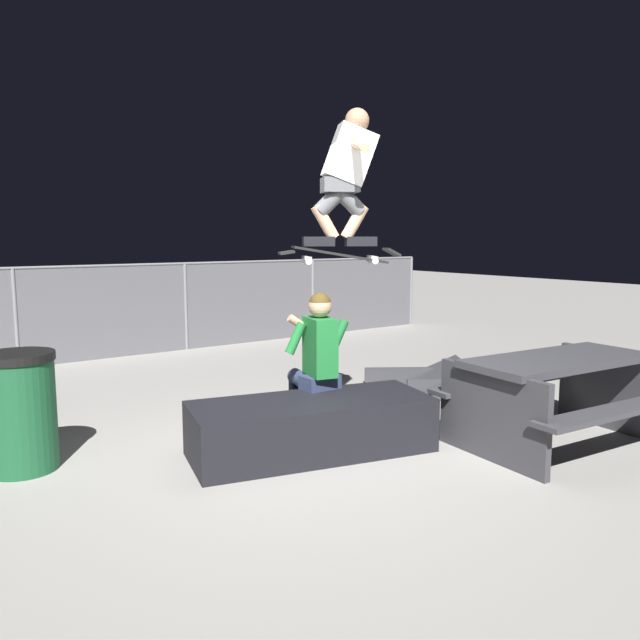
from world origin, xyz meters
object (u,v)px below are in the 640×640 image
Objects in this scene: skater_airborne at (347,171)px; person_sitting_on_ledge at (316,357)px; skateboard at (340,255)px; picnic_table_back at (558,386)px; trash_bin at (21,411)px; ledge_box_main at (312,427)px; kicker_ramp at (424,385)px.

person_sitting_on_ledge is at bearing 121.43° from skater_airborne.
person_sitting_on_ledge is 1.27× the size of skateboard.
person_sitting_on_ledge is at bearing 137.71° from picnic_table_back.
ledge_box_main is at bearing -26.40° from trash_bin.
person_sitting_on_ledge is 2.36m from trash_bin.
kicker_ramp is 0.72× the size of picnic_table_back.
kicker_ramp is 2.00m from picnic_table_back.
ledge_box_main is 1.49× the size of kicker_ramp.
person_sitting_on_ledge is 0.93m from skateboard.
skater_airborne is 2.52m from picnic_table_back.
ledge_box_main is 1.74× the size of skater_airborne.
person_sitting_on_ledge is 2.06m from picnic_table_back.
person_sitting_on_ledge is 0.71× the size of picnic_table_back.
skateboard is at bearing -157.28° from kicker_ramp.
ledge_box_main is 2.11m from skater_airborne.
skater_airborne is at bearing 15.83° from ledge_box_main.
trash_bin reaches higher than ledge_box_main.
skateboard is 1.12× the size of trash_bin.
ledge_box_main reaches higher than kicker_ramp.
skater_airborne is (0.44, 0.13, 2.06)m from ledge_box_main.
skateboard is 2.75m from trash_bin.
person_sitting_on_ledge is 2.06m from kicker_ramp.
skater_airborne is (0.15, -0.24, 1.58)m from person_sitting_on_ledge.
kicker_ramp is (1.75, 0.78, -2.21)m from skater_airborne.
skateboard reaches higher than trash_bin.
skater_airborne reaches higher than kicker_ramp.
trash_bin is (-4.16, 0.08, 0.38)m from kicker_ramp.
trash_bin is at bearing 160.70° from skateboard.
skater_airborne reaches higher than skateboard.
skateboard is 0.69m from skater_airborne.
ledge_box_main is 1.07× the size of picnic_table_back.
ledge_box_main is 2.21m from trash_bin.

